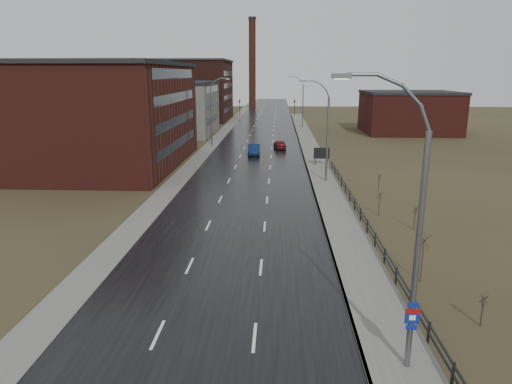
# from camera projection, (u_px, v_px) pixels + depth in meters

# --- Properties ---
(road) EXTENTS (14.00, 300.00, 0.06)m
(road) POSITION_uv_depth(u_px,v_px,m) (258.00, 148.00, 75.61)
(road) COLOR black
(road) RESTS_ON ground
(sidewalk_right) EXTENTS (3.20, 180.00, 0.18)m
(sidewalk_right) POSITION_uv_depth(u_px,v_px,m) (325.00, 184.00, 51.03)
(sidewalk_right) COLOR #595651
(sidewalk_right) RESTS_ON ground
(curb_right) EXTENTS (0.16, 180.00, 0.18)m
(curb_right) POSITION_uv_depth(u_px,v_px,m) (311.00, 183.00, 51.10)
(curb_right) COLOR slate
(curb_right) RESTS_ON ground
(sidewalk_left) EXTENTS (2.40, 260.00, 0.12)m
(sidewalk_left) POSITION_uv_depth(u_px,v_px,m) (209.00, 148.00, 75.99)
(sidewalk_left) COLOR #595651
(sidewalk_left) RESTS_ON ground
(warehouse_near) EXTENTS (22.44, 28.56, 13.50)m
(warehouse_near) POSITION_uv_depth(u_px,v_px,m) (95.00, 114.00, 60.40)
(warehouse_near) COLOR #471914
(warehouse_near) RESTS_ON ground
(warehouse_mid) EXTENTS (16.32, 20.40, 10.50)m
(warehouse_mid) POSITION_uv_depth(u_px,v_px,m) (174.00, 108.00, 92.53)
(warehouse_mid) COLOR slate
(warehouse_mid) RESTS_ON ground
(warehouse_far) EXTENTS (26.52, 24.48, 15.50)m
(warehouse_far) POSITION_uv_depth(u_px,v_px,m) (180.00, 90.00, 121.13)
(warehouse_far) COLOR #331611
(warehouse_far) RESTS_ON ground
(building_right) EXTENTS (18.36, 16.32, 8.50)m
(building_right) POSITION_uv_depth(u_px,v_px,m) (409.00, 112.00, 94.39)
(building_right) COLOR #471914
(building_right) RESTS_ON ground
(smokestack) EXTENTS (2.70, 2.70, 30.70)m
(smokestack) POSITION_uv_depth(u_px,v_px,m) (252.00, 63.00, 158.97)
(smokestack) COLOR #331611
(smokestack) RESTS_ON ground
(streetlight_main) EXTENTS (3.91, 0.29, 12.11)m
(streetlight_main) POSITION_uv_depth(u_px,v_px,m) (411.00, 233.00, 17.63)
(streetlight_main) COLOR slate
(streetlight_main) RESTS_ON ground
(streetlight_right_mid) EXTENTS (3.36, 0.28, 11.35)m
(streetlight_right_mid) POSITION_uv_depth(u_px,v_px,m) (325.00, 131.00, 50.55)
(streetlight_right_mid) COLOR slate
(streetlight_right_mid) RESTS_ON ground
(streetlight_left) EXTENTS (3.36, 0.28, 11.35)m
(streetlight_left) POSITION_uv_depth(u_px,v_px,m) (213.00, 112.00, 76.44)
(streetlight_left) COLOR slate
(streetlight_left) RESTS_ON ground
(streetlight_right_far) EXTENTS (3.36, 0.28, 11.35)m
(streetlight_right_far) POSITION_uv_depth(u_px,v_px,m) (302.00, 102.00, 102.74)
(streetlight_right_far) COLOR slate
(streetlight_right_far) RESTS_ON ground
(guardrail) EXTENTS (0.10, 53.05, 1.10)m
(guardrail) POSITION_uv_depth(u_px,v_px,m) (369.00, 227.00, 34.67)
(guardrail) COLOR black
(guardrail) RESTS_ON ground
(shrub_b) EXTENTS (0.41, 0.43, 1.69)m
(shrub_b) POSITION_uv_depth(u_px,v_px,m) (482.00, 309.00, 22.23)
(shrub_b) COLOR #382D23
(shrub_b) RESTS_ON ground
(shrub_c) EXTENTS (0.70, 0.74, 3.00)m
(shrub_c) POSITION_uv_depth(u_px,v_px,m) (423.00, 257.00, 26.84)
(shrub_c) COLOR #382D23
(shrub_c) RESTS_ON ground
(shrub_d) EXTENTS (0.47, 0.49, 1.96)m
(shrub_d) POSITION_uv_depth(u_px,v_px,m) (415.00, 217.00, 35.99)
(shrub_d) COLOR #382D23
(shrub_d) RESTS_ON ground
(shrub_e) EXTENTS (0.50, 0.53, 2.11)m
(shrub_e) POSITION_uv_depth(u_px,v_px,m) (379.00, 203.00, 39.60)
(shrub_e) COLOR #382D23
(shrub_e) RESTS_ON ground
(shrub_f) EXTENTS (0.46, 0.48, 1.90)m
(shrub_f) POSITION_uv_depth(u_px,v_px,m) (379.00, 182.00, 47.72)
(shrub_f) COLOR #382D23
(shrub_f) RESTS_ON ground
(billboard) EXTENTS (2.11, 0.17, 2.53)m
(billboard) POSITION_uv_depth(u_px,v_px,m) (322.00, 154.00, 60.48)
(billboard) COLOR black
(billboard) RESTS_ON ground
(traffic_light_left) EXTENTS (0.58, 2.73, 5.30)m
(traffic_light_left) POSITION_uv_depth(u_px,v_px,m) (240.00, 100.00, 132.82)
(traffic_light_left) COLOR black
(traffic_light_left) RESTS_ON ground
(traffic_light_right) EXTENTS (0.58, 2.73, 5.30)m
(traffic_light_right) POSITION_uv_depth(u_px,v_px,m) (295.00, 100.00, 132.07)
(traffic_light_right) COLOR black
(traffic_light_right) RESTS_ON ground
(car_near) EXTENTS (1.92, 5.07, 1.65)m
(car_near) POSITION_uv_depth(u_px,v_px,m) (254.00, 150.00, 68.93)
(car_near) COLOR #0D1D41
(car_near) RESTS_ON ground
(car_far) EXTENTS (2.27, 4.54, 1.49)m
(car_far) POSITION_uv_depth(u_px,v_px,m) (280.00, 145.00, 74.41)
(car_far) COLOR #570E17
(car_far) RESTS_ON ground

